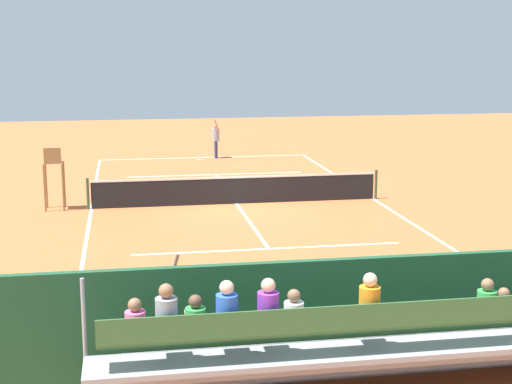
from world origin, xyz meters
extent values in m
plane|color=#BC6033|center=(0.00, 0.00, 0.00)|extent=(60.00, 60.00, 0.00)
cube|color=white|center=(0.00, -11.00, 0.00)|extent=(10.00, 0.10, 0.01)
cube|color=white|center=(0.00, 11.00, 0.00)|extent=(10.00, 0.10, 0.01)
cube|color=white|center=(-5.00, 0.00, 0.00)|extent=(0.10, 22.00, 0.01)
cube|color=white|center=(5.00, 0.00, 0.00)|extent=(0.10, 22.00, 0.01)
cube|color=white|center=(0.00, -6.05, 0.00)|extent=(7.50, 0.10, 0.01)
cube|color=white|center=(0.00, 6.05, 0.00)|extent=(7.50, 0.10, 0.01)
cube|color=white|center=(0.00, 0.00, 0.00)|extent=(0.10, 12.10, 0.01)
cube|color=white|center=(0.00, -11.00, 0.00)|extent=(0.10, 0.30, 0.01)
cube|color=black|center=(0.00, 0.00, 0.46)|extent=(10.00, 0.02, 0.91)
cube|color=white|center=(0.00, 0.00, 0.94)|extent=(10.00, 0.04, 0.06)
cylinder|color=#2D5133|center=(-5.10, 0.00, 0.54)|extent=(0.10, 0.10, 1.07)
cylinder|color=#2D5133|center=(5.10, 0.00, 0.54)|extent=(0.10, 0.10, 1.07)
cube|color=#1E4C2D|center=(0.00, 14.00, 1.00)|extent=(18.00, 0.16, 2.00)
cube|color=#9EA0A5|center=(0.00, 14.35, 0.23)|extent=(9.00, 0.10, 0.45)
cube|color=#9EA0A5|center=(0.00, 14.70, 0.41)|extent=(9.00, 0.80, 0.08)
cube|color=#9EA0A5|center=(0.00, 14.32, 0.23)|extent=(9.00, 0.04, 0.45)
cube|color=#386B38|center=(0.00, 14.80, 0.83)|extent=(8.60, 0.36, 0.04)
cube|color=#386B38|center=(0.00, 14.98, 1.03)|extent=(8.60, 0.03, 0.36)
cube|color=#9EA0A5|center=(0.00, 15.50, 0.86)|extent=(9.00, 0.80, 0.08)
cube|color=#9EA0A5|center=(0.00, 15.12, 0.68)|extent=(9.00, 0.04, 0.45)
cube|color=#386B38|center=(0.00, 15.60, 1.28)|extent=(8.60, 0.36, 0.04)
cube|color=#386B38|center=(0.00, 15.78, 1.48)|extent=(8.60, 0.03, 0.36)
cube|color=#9EA0A5|center=(0.00, 16.30, 1.31)|extent=(9.00, 0.80, 0.08)
cube|color=#9EA0A5|center=(0.00, 15.92, 1.12)|extent=(9.00, 0.04, 0.45)
cube|color=#386B38|center=(0.00, 16.40, 1.73)|extent=(8.60, 0.36, 0.04)
cube|color=#386B38|center=(0.00, 16.58, 1.93)|extent=(8.60, 0.03, 0.36)
cylinder|color=#9EA0A5|center=(4.50, 15.50, 1.18)|extent=(0.06, 0.06, 2.35)
cube|color=#2D2D33|center=(3.36, 16.23, 1.77)|extent=(0.32, 0.40, 0.12)
cylinder|color=#9399A3|center=(3.36, 16.35, 2.06)|extent=(0.30, 0.30, 0.45)
sphere|color=#8C6647|center=(3.36, 16.35, 2.38)|extent=(0.20, 0.20, 0.20)
cube|color=#2D2D33|center=(3.77, 15.43, 1.32)|extent=(0.32, 0.40, 0.12)
cylinder|color=pink|center=(3.77, 15.55, 1.60)|extent=(0.30, 0.30, 0.45)
sphere|color=#8C6647|center=(3.77, 15.55, 1.93)|extent=(0.20, 0.20, 0.20)
cube|color=#2D2D33|center=(-2.36, 14.63, 0.87)|extent=(0.32, 0.40, 0.12)
cylinder|color=pink|center=(-2.36, 14.75, 1.16)|extent=(0.30, 0.30, 0.45)
sphere|color=#8C6647|center=(-2.36, 14.75, 1.48)|extent=(0.20, 0.20, 0.20)
cube|color=#2D2D33|center=(1.44, 15.43, 1.32)|extent=(0.32, 0.40, 0.12)
cylinder|color=white|center=(1.44, 15.55, 1.60)|extent=(0.30, 0.30, 0.45)
sphere|color=#8C6647|center=(1.44, 15.55, 1.93)|extent=(0.20, 0.20, 0.20)
cube|color=#2D2D33|center=(2.91, 14.63, 0.87)|extent=(0.32, 0.40, 0.12)
cylinder|color=green|center=(2.91, 14.75, 1.16)|extent=(0.30, 0.30, 0.45)
sphere|color=beige|center=(2.91, 14.75, 1.48)|extent=(0.20, 0.20, 0.20)
cube|color=#2D2D33|center=(-1.64, 15.43, 1.32)|extent=(0.32, 0.40, 0.12)
cylinder|color=green|center=(-1.64, 15.55, 1.60)|extent=(0.30, 0.30, 0.45)
sphere|color=#8C6647|center=(-1.64, 15.55, 1.93)|extent=(0.20, 0.20, 0.20)
cube|color=#2D2D33|center=(1.98, 16.23, 1.77)|extent=(0.32, 0.40, 0.12)
cylinder|color=purple|center=(1.98, 16.35, 2.06)|extent=(0.30, 0.30, 0.45)
sphere|color=beige|center=(1.98, 16.35, 2.38)|extent=(0.20, 0.20, 0.20)
cube|color=#2D2D33|center=(2.91, 15.43, 1.32)|extent=(0.32, 0.40, 0.12)
cylinder|color=green|center=(2.91, 15.55, 1.60)|extent=(0.30, 0.30, 0.45)
sphere|color=brown|center=(2.91, 15.55, 1.93)|extent=(0.20, 0.20, 0.20)
cube|color=#2D2D33|center=(0.53, 16.23, 1.77)|extent=(0.32, 0.40, 0.12)
cylinder|color=orange|center=(0.53, 16.35, 2.06)|extent=(0.30, 0.30, 0.45)
sphere|color=beige|center=(0.53, 16.35, 2.38)|extent=(0.20, 0.20, 0.20)
cube|color=#2D2D33|center=(2.55, 16.23, 1.77)|extent=(0.32, 0.40, 0.12)
cylinder|color=blue|center=(2.55, 16.35, 2.06)|extent=(0.30, 0.30, 0.45)
sphere|color=beige|center=(2.55, 16.35, 2.38)|extent=(0.20, 0.20, 0.20)
cylinder|color=olive|center=(5.90, -0.47, 0.80)|extent=(0.07, 0.07, 1.60)
cylinder|color=olive|center=(6.50, -0.47, 0.80)|extent=(0.07, 0.07, 1.60)
cylinder|color=olive|center=(5.90, 0.13, 0.80)|extent=(0.07, 0.07, 1.60)
cylinder|color=olive|center=(6.50, 0.13, 0.80)|extent=(0.07, 0.07, 1.60)
cube|color=olive|center=(6.20, -0.17, 1.63)|extent=(0.56, 0.56, 0.06)
cube|color=olive|center=(6.20, 0.07, 1.90)|extent=(0.56, 0.06, 0.48)
cube|color=olive|center=(5.94, -0.17, 1.78)|extent=(0.04, 0.48, 0.04)
cube|color=olive|center=(6.46, -0.17, 1.78)|extent=(0.04, 0.48, 0.04)
cube|color=#33383D|center=(-3.18, 13.20, 0.45)|extent=(1.80, 0.40, 0.05)
cylinder|color=#33383D|center=(-2.43, 13.20, 0.23)|extent=(0.06, 0.06, 0.45)
cube|color=#33383D|center=(-3.18, 13.38, 0.75)|extent=(1.80, 0.04, 0.36)
cube|color=black|center=(-1.75, 13.40, 0.18)|extent=(0.90, 0.36, 0.36)
cylinder|color=navy|center=(-0.59, -10.84, 0.42)|extent=(0.14, 0.14, 0.85)
cylinder|color=navy|center=(-0.58, -10.62, 0.42)|extent=(0.14, 0.14, 0.85)
cylinder|color=#9399A3|center=(-0.58, -10.73, 1.15)|extent=(0.37, 0.37, 0.60)
sphere|color=tan|center=(-0.58, -10.73, 1.56)|extent=(0.22, 0.22, 0.22)
cylinder|color=tan|center=(-0.58, -10.51, 1.65)|extent=(0.25, 0.10, 0.55)
cylinder|color=tan|center=(-0.59, -10.95, 1.18)|extent=(0.09, 0.09, 0.50)
cylinder|color=black|center=(0.21, -10.43, 0.01)|extent=(0.11, 0.28, 0.03)
torus|color=#D8CC4C|center=(0.29, -10.18, 0.01)|extent=(0.38, 0.38, 0.02)
cylinder|color=white|center=(0.29, -10.18, 0.01)|extent=(0.25, 0.25, 0.00)
sphere|color=#CCDB33|center=(-2.20, -8.37, 0.03)|extent=(0.07, 0.07, 0.07)
sphere|color=#CCDB33|center=(-1.05, -7.37, 0.03)|extent=(0.07, 0.07, 0.07)
cylinder|color=#232328|center=(3.06, 13.23, 0.42)|extent=(0.14, 0.14, 0.85)
cylinder|color=#232328|center=(3.06, 13.01, 0.42)|extent=(0.14, 0.14, 0.85)
cylinder|color=yellow|center=(3.06, 13.12, 1.15)|extent=(0.37, 0.37, 0.60)
sphere|color=tan|center=(3.06, 13.12, 1.56)|extent=(0.22, 0.22, 0.22)
cylinder|color=tan|center=(3.05, 12.90, 1.65)|extent=(0.25, 0.10, 0.55)
cylinder|color=tan|center=(3.06, 13.34, 1.18)|extent=(0.09, 0.09, 0.50)
camera|label=1|loc=(3.86, 26.20, 5.66)|focal=54.06mm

